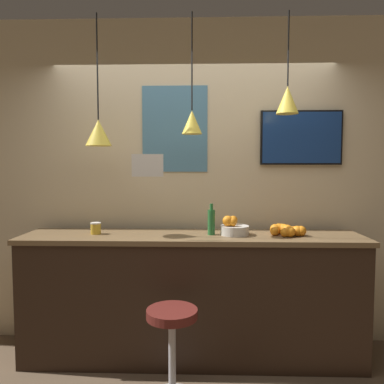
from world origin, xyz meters
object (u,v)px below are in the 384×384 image
(juice_bottle, at_px, (211,222))
(mounted_tv, at_px, (301,138))
(fruit_bowl, at_px, (234,228))
(spread_jar, at_px, (96,228))
(bar_stool, at_px, (172,339))

(juice_bottle, distance_m, mounted_tv, 1.11)
(fruit_bowl, bearing_deg, spread_jar, 179.98)
(spread_jar, distance_m, mounted_tv, 1.94)
(juice_bottle, bearing_deg, bar_stool, -114.63)
(fruit_bowl, xyz_separation_m, mounted_tv, (0.62, 0.33, 0.75))
(fruit_bowl, xyz_separation_m, juice_bottle, (-0.18, 0.00, 0.05))
(fruit_bowl, height_order, mounted_tv, mounted_tv)
(juice_bottle, xyz_separation_m, mounted_tv, (0.80, 0.33, 0.70))
(spread_jar, height_order, mounted_tv, mounted_tv)
(juice_bottle, bearing_deg, mounted_tv, 22.37)
(bar_stool, bearing_deg, fruit_bowl, 52.63)
(bar_stool, relative_size, spread_jar, 6.73)
(spread_jar, xyz_separation_m, mounted_tv, (1.75, 0.33, 0.76))
(juice_bottle, height_order, spread_jar, juice_bottle)
(fruit_bowl, distance_m, mounted_tv, 1.03)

